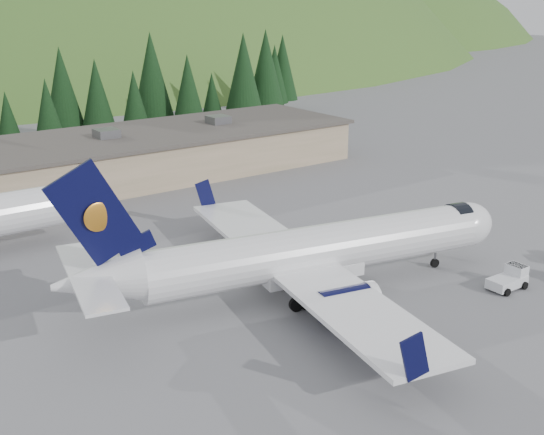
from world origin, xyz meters
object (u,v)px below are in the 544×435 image
at_px(baggage_tug_a, 510,279).
at_px(ramp_worker, 425,243).
at_px(airliner, 308,253).
at_px(terminal_building, 66,165).

bearing_deg(baggage_tug_a, ramp_worker, 87.17).
height_order(baggage_tug_a, ramp_worker, baggage_tug_a).
height_order(airliner, terminal_building, airliner).
bearing_deg(terminal_building, baggage_tug_a, -70.28).
xyz_separation_m(terminal_building, ramp_worker, (17.05, -37.40, -1.81)).
relative_size(airliner, ramp_worker, 21.09).
xyz_separation_m(airliner, terminal_building, (-4.02, 37.79, -0.43)).
relative_size(terminal_building, ramp_worker, 43.60).
xyz_separation_m(baggage_tug_a, terminal_building, (-16.52, 46.09, 1.88)).
distance_m(airliner, ramp_worker, 13.22).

